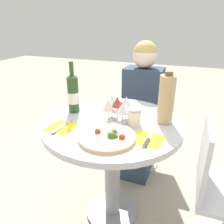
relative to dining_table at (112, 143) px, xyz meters
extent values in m
plane|color=#9E937F|center=(0.00, 0.00, -0.60)|extent=(12.00, 12.00, 0.00)
cylinder|color=gray|center=(0.00, 0.00, -0.59)|extent=(0.38, 0.38, 0.02)
cylinder|color=gray|center=(0.00, 0.00, -0.23)|extent=(0.11, 0.11, 0.70)
cylinder|color=#B7B7BC|center=(0.00, 0.00, 0.14)|extent=(0.87, 0.87, 0.04)
cylinder|color=silver|center=(0.03, 0.71, -0.59)|extent=(0.39, 0.39, 0.01)
cylinder|color=silver|center=(0.03, 0.71, -0.40)|extent=(0.06, 0.06, 0.41)
cube|color=silver|center=(0.03, 0.71, -0.18)|extent=(0.43, 0.43, 0.03)
cube|color=silver|center=(0.03, 0.91, 0.04)|extent=(0.43, 0.02, 0.40)
cube|color=#28384C|center=(0.03, 0.53, -0.38)|extent=(0.28, 0.34, 0.44)
cube|color=#28384C|center=(0.03, 0.71, 0.10)|extent=(0.33, 0.22, 0.52)
sphere|color=beige|center=(0.03, 0.71, 0.46)|extent=(0.21, 0.21, 0.21)
sphere|color=tan|center=(0.03, 0.71, 0.49)|extent=(0.20, 0.20, 0.20)
cube|color=silver|center=(0.55, 0.01, 0.04)|extent=(0.02, 0.43, 0.40)
cylinder|color=#E5C17F|center=(0.05, -0.21, 0.17)|extent=(0.31, 0.31, 0.02)
sphere|color=#336B28|center=(0.08, -0.22, 0.19)|extent=(0.04, 0.04, 0.04)
sphere|color=#336B28|center=(0.10, -0.21, 0.18)|extent=(0.03, 0.03, 0.03)
sphere|color=#B22D1E|center=(-0.01, -0.20, 0.19)|extent=(0.03, 0.03, 0.03)
sphere|color=#B22D1E|center=(0.13, -0.21, 0.19)|extent=(0.03, 0.03, 0.03)
sphere|color=#B22D1E|center=(0.08, -0.18, 0.19)|extent=(0.03, 0.03, 0.03)
cylinder|color=#E5C17F|center=(0.00, 0.24, 0.17)|extent=(0.23, 0.23, 0.02)
sphere|color=#336B28|center=(-0.02, 0.22, 0.19)|extent=(0.04, 0.04, 0.04)
sphere|color=#336B28|center=(-0.02, 0.17, 0.19)|extent=(0.03, 0.03, 0.03)
sphere|color=#336B28|center=(-0.08, 0.24, 0.19)|extent=(0.04, 0.04, 0.04)
sphere|color=#336B28|center=(0.03, 0.25, 0.18)|extent=(0.03, 0.03, 0.03)
cylinder|color=#23471E|center=(-0.30, 0.06, 0.28)|extent=(0.07, 0.07, 0.24)
cone|color=#23471E|center=(-0.30, 0.06, 0.41)|extent=(0.07, 0.07, 0.03)
cylinder|color=#23471E|center=(-0.30, 0.06, 0.46)|extent=(0.03, 0.03, 0.08)
cylinder|color=silver|center=(-0.30, 0.06, 0.26)|extent=(0.07, 0.07, 0.08)
cylinder|color=tan|center=(0.30, 0.10, 0.31)|extent=(0.09, 0.09, 0.29)
cylinder|color=brown|center=(0.30, 0.10, 0.46)|extent=(0.05, 0.05, 0.02)
cylinder|color=silver|center=(0.14, 0.00, 0.20)|extent=(0.08, 0.08, 0.09)
cylinder|color=#B2B2B7|center=(0.14, 0.00, 0.26)|extent=(0.08, 0.08, 0.02)
cylinder|color=silver|center=(-0.03, 0.01, 0.16)|extent=(0.06, 0.06, 0.00)
cylinder|color=silver|center=(-0.03, 0.01, 0.19)|extent=(0.01, 0.01, 0.06)
cone|color=beige|center=(-0.03, 0.01, 0.26)|extent=(0.07, 0.07, 0.07)
cylinder|color=silver|center=(0.06, 0.08, 0.16)|extent=(0.06, 0.06, 0.00)
cylinder|color=silver|center=(0.06, 0.08, 0.20)|extent=(0.01, 0.01, 0.07)
cone|color=silver|center=(0.06, 0.08, 0.27)|extent=(0.08, 0.08, 0.08)
cylinder|color=silver|center=(-0.03, 0.08, 0.16)|extent=(0.06, 0.06, 0.00)
cylinder|color=silver|center=(-0.03, 0.08, 0.20)|extent=(0.01, 0.01, 0.07)
cone|color=silver|center=(-0.03, 0.08, 0.27)|extent=(0.06, 0.06, 0.07)
cylinder|color=silver|center=(0.06, 0.01, 0.16)|extent=(0.06, 0.06, 0.00)
cylinder|color=silver|center=(0.06, 0.01, 0.19)|extent=(0.01, 0.01, 0.06)
cone|color=silver|center=(0.06, 0.01, 0.25)|extent=(0.08, 0.08, 0.06)
cylinder|color=silver|center=(0.02, 0.04, 0.16)|extent=(0.06, 0.06, 0.00)
cylinder|color=silver|center=(0.02, 0.04, 0.20)|extent=(0.01, 0.01, 0.08)
cone|color=#9E383D|center=(0.02, 0.04, 0.28)|extent=(0.07, 0.07, 0.07)
cube|color=yellow|center=(-0.25, -0.18, 0.16)|extent=(0.16, 0.16, 0.00)
cube|color=silver|center=(-0.25, -0.18, 0.17)|extent=(0.03, 0.19, 0.00)
cube|color=silver|center=(-0.25, -0.23, 0.17)|extent=(0.03, 0.09, 0.00)
cube|color=yellow|center=(0.25, -0.14, 0.16)|extent=(0.16, 0.16, 0.00)
cube|color=silver|center=(0.25, -0.14, 0.17)|extent=(0.03, 0.19, 0.00)
cube|color=black|center=(0.25, -0.19, 0.17)|extent=(0.03, 0.09, 0.00)
camera|label=1|loc=(0.43, -1.14, 0.74)|focal=35.00mm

